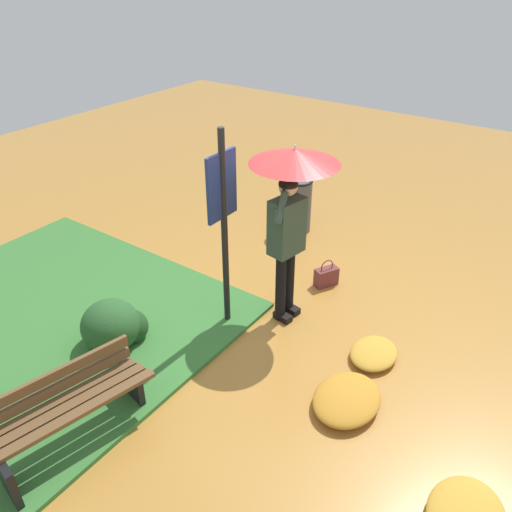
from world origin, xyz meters
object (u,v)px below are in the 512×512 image
object	(u,v)px
info_sign_post	(223,209)
trash_bin	(298,205)
person_with_umbrella	(291,192)
park_bench	(69,409)
handbag	(326,276)

from	to	relation	value
info_sign_post	trash_bin	world-z (taller)	info_sign_post
info_sign_post	trash_bin	bearing A→B (deg)	12.14
person_with_umbrella	trash_bin	bearing A→B (deg)	28.07
info_sign_post	park_bench	xyz separation A→B (m)	(-2.11, 0.03, -1.04)
info_sign_post	handbag	distance (m)	1.96
person_with_umbrella	info_sign_post	bearing A→B (deg)	141.29
park_bench	trash_bin	xyz separation A→B (m)	(4.51, 0.49, 0.02)
handbag	park_bench	distance (m)	3.51
person_with_umbrella	handbag	xyz separation A→B (m)	(0.76, -0.11, -1.42)
person_with_umbrella	park_bench	size ratio (longest dim) A/B	1.44
handbag	trash_bin	world-z (taller)	trash_bin
person_with_umbrella	park_bench	bearing A→B (deg)	169.60
info_sign_post	person_with_umbrella	bearing A→B (deg)	-38.71
info_sign_post	park_bench	size ratio (longest dim) A/B	1.63
handbag	park_bench	size ratio (longest dim) A/B	0.26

